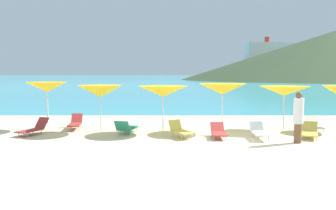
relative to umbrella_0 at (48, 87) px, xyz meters
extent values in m
cube|color=beige|center=(8.02, 6.85, -2.14)|extent=(50.00, 100.00, 0.30)
cube|color=#38B7CC|center=(8.02, 225.35, -1.98)|extent=(650.00, 440.00, 0.02)
cylinder|color=silver|center=(0.00, 0.00, -0.94)|extent=(0.05, 0.05, 2.11)
cone|color=yellow|center=(0.00, 0.00, 0.00)|extent=(1.98, 1.98, 0.46)
sphere|color=silver|center=(0.00, 0.00, 0.15)|extent=(0.07, 0.07, 0.07)
cylinder|color=silver|center=(2.61, -0.68, -1.01)|extent=(0.05, 0.05, 1.97)
cone|color=yellow|center=(2.61, -0.68, -0.15)|extent=(2.09, 2.09, 0.53)
sphere|color=silver|center=(2.61, -0.68, 0.01)|extent=(0.07, 0.07, 0.07)
cylinder|color=silver|center=(5.40, -0.79, -1.01)|extent=(0.05, 0.05, 1.95)
cone|color=yellow|center=(5.40, -0.79, -0.16)|extent=(2.31, 2.31, 0.48)
sphere|color=silver|center=(5.40, -0.79, -0.01)|extent=(0.07, 0.07, 0.07)
cylinder|color=silver|center=(8.08, -0.51, -0.97)|extent=(0.05, 0.05, 2.05)
cone|color=yellow|center=(8.08, -0.51, -0.07)|extent=(2.20, 2.20, 0.49)
sphere|color=silver|center=(8.08, -0.51, 0.09)|extent=(0.07, 0.07, 0.07)
cylinder|color=silver|center=(10.99, -0.15, -1.03)|extent=(0.06, 0.06, 1.93)
cone|color=yellow|center=(10.99, -0.15, -0.17)|extent=(2.43, 2.43, 0.44)
sphere|color=silver|center=(10.99, -0.15, -0.03)|extent=(0.07, 0.07, 0.07)
cube|color=#A53333|center=(7.68, -2.29, -1.79)|extent=(0.62, 1.04, 0.05)
cube|color=#A53333|center=(7.71, -1.56, -1.62)|extent=(0.57, 0.49, 0.37)
cylinder|color=silver|center=(7.42, -2.59, -1.90)|extent=(0.04, 0.04, 0.18)
cylinder|color=silver|center=(7.92, -2.61, -1.90)|extent=(0.04, 0.04, 0.18)
cylinder|color=silver|center=(7.45, -1.88, -1.90)|extent=(0.04, 0.04, 0.18)
cylinder|color=silver|center=(7.94, -1.90, -1.90)|extent=(0.04, 0.04, 0.18)
cube|color=#D8BF4C|center=(11.32, -2.26, -1.80)|extent=(1.03, 1.29, 0.05)
cube|color=#D8BF4C|center=(11.60, -1.59, -1.61)|extent=(0.70, 0.57, 0.42)
cylinder|color=silver|center=(10.93, -2.48, -1.91)|extent=(0.04, 0.04, 0.17)
cylinder|color=silver|center=(11.43, -2.69, -1.91)|extent=(0.04, 0.04, 0.17)
cylinder|color=silver|center=(11.24, -1.75, -1.91)|extent=(0.04, 0.04, 0.17)
cylinder|color=silver|center=(11.74, -1.97, -1.91)|extent=(0.04, 0.04, 0.17)
cube|color=white|center=(9.29, -2.47, -1.73)|extent=(0.62, 1.19, 0.05)
cube|color=white|center=(9.33, -1.71, -1.57)|extent=(0.56, 0.43, 0.37)
cylinder|color=silver|center=(9.03, -2.82, -1.87)|extent=(0.04, 0.04, 0.23)
cylinder|color=silver|center=(9.51, -2.85, -1.87)|extent=(0.04, 0.04, 0.23)
cylinder|color=silver|center=(9.08, -2.01, -1.87)|extent=(0.04, 0.04, 0.23)
cylinder|color=silver|center=(9.55, -2.04, -1.87)|extent=(0.04, 0.04, 0.23)
cube|color=#268C66|center=(3.87, -0.98, -1.76)|extent=(0.90, 1.39, 0.05)
cube|color=#268C66|center=(3.71, -1.73, -1.56)|extent=(0.65, 0.42, 0.44)
cylinder|color=silver|center=(4.23, -0.64, -1.89)|extent=(0.04, 0.04, 0.20)
cylinder|color=silver|center=(3.70, -0.52, -1.89)|extent=(0.04, 0.04, 0.20)
cylinder|color=silver|center=(4.03, -1.51, -1.89)|extent=(0.04, 0.04, 0.20)
cylinder|color=silver|center=(3.50, -1.39, -1.89)|extent=(0.04, 0.04, 0.20)
cube|color=#A53333|center=(1.28, -0.12, -1.74)|extent=(0.70, 1.30, 0.05)
cube|color=#A53333|center=(1.18, 0.67, -1.54)|extent=(0.56, 0.45, 0.43)
cylinder|color=silver|center=(1.10, -0.54, -1.88)|extent=(0.04, 0.04, 0.22)
cylinder|color=silver|center=(1.56, -0.48, -1.88)|extent=(0.04, 0.04, 0.22)
cylinder|color=silver|center=(0.99, 0.32, -1.88)|extent=(0.04, 0.04, 0.22)
cylinder|color=silver|center=(1.45, 0.38, -1.88)|extent=(0.04, 0.04, 0.22)
cube|color=#A53333|center=(-0.25, -1.55, -1.79)|extent=(0.93, 1.26, 0.05)
cube|color=#A53333|center=(0.03, -0.86, -1.56)|extent=(0.63, 0.56, 0.49)
cylinder|color=silver|center=(-0.60, -1.80, -1.90)|extent=(0.04, 0.04, 0.18)
cylinder|color=silver|center=(-0.17, -1.97, -1.90)|extent=(0.04, 0.04, 0.18)
cylinder|color=silver|center=(-0.30, -1.06, -1.90)|extent=(0.04, 0.04, 0.18)
cylinder|color=silver|center=(0.13, -1.23, -1.90)|extent=(0.04, 0.04, 0.18)
cube|color=white|center=(12.34, -0.54, -1.78)|extent=(0.69, 1.12, 0.05)
cube|color=white|center=(12.46, 0.21, -1.60)|extent=(0.57, 0.56, 0.41)
cylinder|color=silver|center=(12.07, -0.82, -1.90)|extent=(0.04, 0.04, 0.18)
cylinder|color=silver|center=(12.52, -0.89, -1.90)|extent=(0.04, 0.04, 0.18)
cylinder|color=silver|center=(12.18, -0.09, -1.90)|extent=(0.04, 0.04, 0.18)
cylinder|color=silver|center=(12.63, -0.16, -1.90)|extent=(0.04, 0.04, 0.18)
cube|color=#D8BF4C|center=(6.23, -2.17, -1.74)|extent=(0.99, 1.19, 0.05)
cube|color=#D8BF4C|center=(5.93, -1.61, -1.53)|extent=(0.59, 0.47, 0.43)
cylinder|color=silver|center=(6.17, -2.57, -1.88)|extent=(0.04, 0.04, 0.23)
cylinder|color=silver|center=(6.59, -2.34, -1.88)|extent=(0.04, 0.04, 0.23)
cylinder|color=silver|center=(5.82, -1.91, -1.88)|extent=(0.04, 0.04, 0.23)
cylinder|color=silver|center=(6.24, -1.69, -1.88)|extent=(0.04, 0.04, 0.23)
cylinder|color=brown|center=(10.53, -3.12, -1.62)|extent=(0.28, 0.28, 0.74)
cylinder|color=white|center=(10.53, -3.12, -0.77)|extent=(0.37, 0.37, 0.96)
sphere|color=brown|center=(10.53, -3.12, -0.18)|extent=(0.24, 0.24, 0.24)
cube|color=#262D47|center=(66.25, 176.08, 1.71)|extent=(48.63, 16.70, 7.35)
cube|color=white|center=(66.25, 176.08, 11.49)|extent=(36.57, 13.04, 12.22)
cylinder|color=red|center=(60.36, 174.93, 19.10)|extent=(2.65, 2.65, 3.00)
camera|label=1|loc=(5.63, -15.84, 0.64)|focal=36.50mm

